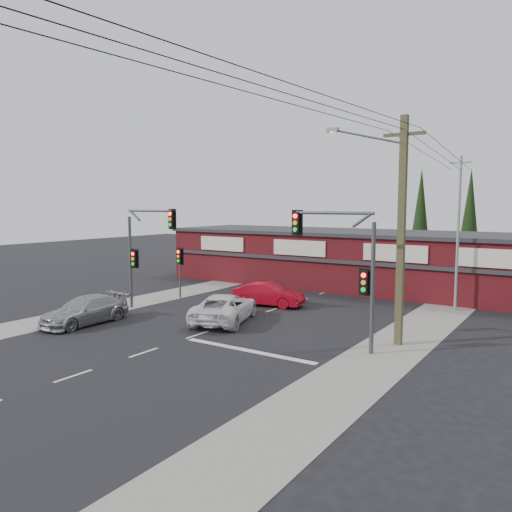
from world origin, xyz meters
The scene contains 18 objects.
ground centered at (0.00, 0.00, 0.00)m, with size 120.00×120.00×0.00m, color black.
road_strip centered at (0.00, 5.00, 0.01)m, with size 14.00×70.00×0.01m, color black.
verge_left centered at (-8.50, 5.00, 0.01)m, with size 3.00×70.00×0.02m, color gray.
verge_right centered at (8.50, 5.00, 0.01)m, with size 3.00×70.00×0.02m, color gray.
stop_line centered at (3.50, -1.50, 0.01)m, with size 6.50×0.35×0.01m, color silver.
white_suv centered at (-0.58, 2.20, 0.75)m, with size 2.48×5.38×1.50m, color white.
silver_suv centered at (-6.35, -2.24, 0.71)m, with size 1.99×4.90×1.42m, color #A0A3A5.
red_sedan centered at (-0.88, 7.05, 0.72)m, with size 1.52×4.36×1.44m, color #A80A19.
lane_dashes centered at (0.00, -2.44, 0.01)m, with size 0.12×32.71×0.01m.
shop_building centered at (-0.99, 16.99, 2.13)m, with size 27.30×8.40×4.22m.
conifer_near centered at (3.50, 24.00, 5.48)m, with size 1.80×1.80×9.25m.
conifer_far centered at (7.00, 26.00, 5.48)m, with size 1.80×1.80×9.25m.
traffic_mast_left centered at (-6.43, 2.00, 3.93)m, with size 3.77×0.27×5.97m.
traffic_mast_right centered at (6.86, 1.00, 3.95)m, with size 3.96×0.27×5.97m.
pedestal_signal centered at (-7.20, 6.01, 2.41)m, with size 0.55×0.27×3.38m.
utility_pole centered at (8.36, 2.99, 5.40)m, with size 4.38×0.59×10.00m.
steel_pole centered at (9.00, 12.00, 4.70)m, with size 1.20×0.16×9.00m.
power_lines centered at (8.47, -2.47, 9.04)m, with size 2.01×29.00×1.22m.
Camera 1 is at (15.24, -18.55, 6.20)m, focal length 35.00 mm.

